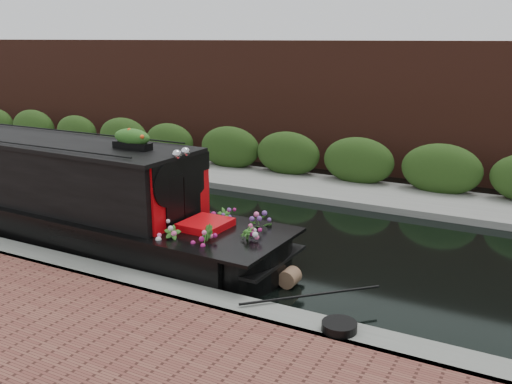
% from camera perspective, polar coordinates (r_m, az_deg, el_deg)
% --- Properties ---
extents(ground, '(80.00, 80.00, 0.00)m').
position_cam_1_polar(ground, '(12.86, -6.26, -3.43)').
color(ground, black).
rests_on(ground, ground).
extents(near_bank_coping, '(40.00, 0.60, 0.50)m').
position_cam_1_polar(near_bank_coping, '(10.51, -16.58, -8.39)').
color(near_bank_coping, slate).
rests_on(near_bank_coping, ground).
extents(far_bank_path, '(40.00, 2.40, 0.34)m').
position_cam_1_polar(far_bank_path, '(16.34, 2.08, 0.70)').
color(far_bank_path, gray).
rests_on(far_bank_path, ground).
extents(far_hedge, '(40.00, 1.10, 2.80)m').
position_cam_1_polar(far_hedge, '(17.13, 3.42, 1.37)').
color(far_hedge, '#254216').
rests_on(far_hedge, ground).
extents(far_brick_wall, '(40.00, 1.00, 8.00)m').
position_cam_1_polar(far_brick_wall, '(19.01, 6.10, 2.70)').
color(far_brick_wall, '#4D241A').
rests_on(far_brick_wall, ground).
extents(narrowboat, '(11.45, 2.32, 2.67)m').
position_cam_1_polar(narrowboat, '(13.19, -21.31, -0.33)').
color(narrowboat, black).
rests_on(narrowboat, ground).
extents(rope_fender, '(0.31, 0.32, 0.31)m').
position_cam_1_polar(rope_fender, '(9.79, 3.39, -8.53)').
color(rope_fender, brown).
rests_on(rope_fender, ground).
extents(coiled_mooring_rope, '(0.48, 0.48, 0.12)m').
position_cam_1_polar(coiled_mooring_rope, '(8.00, 8.33, -13.17)').
color(coiled_mooring_rope, black).
rests_on(coiled_mooring_rope, near_bank_coping).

